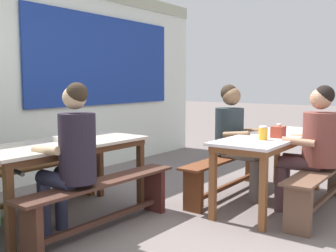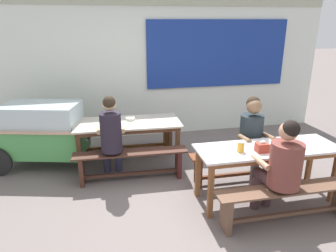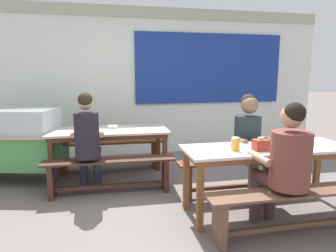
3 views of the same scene
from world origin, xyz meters
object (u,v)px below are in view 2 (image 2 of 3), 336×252
person_right_near_table (253,136)px  tissue_box (262,147)px  bench_far_back (127,137)px  dining_table_far (128,127)px  dining_table_near (267,153)px  bench_far_front (131,161)px  bench_near_front (287,200)px  person_left_back_turned (111,134)px  person_near_front (281,165)px  soup_bowl (130,119)px  food_cart (42,130)px  condiment_jar (241,147)px  bench_near_back (247,161)px

person_right_near_table → tissue_box: size_ratio=8.59×
bench_far_back → dining_table_far: bearing=-91.7°
dining_table_near → bench_far_front: 1.92m
bench_near_front → person_left_back_turned: 2.47m
bench_far_back → tissue_box: tissue_box is taller
dining_table_far → person_near_front: size_ratio=1.31×
tissue_box → soup_bowl: size_ratio=0.98×
dining_table_far → bench_far_back: (0.02, 0.53, -0.37)m
food_cart → person_right_near_table: bearing=-22.2°
dining_table_near → soup_bowl: (-1.60, 1.50, 0.10)m
tissue_box → condiment_jar: size_ratio=1.11×
bench_near_back → person_near_front: 1.08m
bench_far_front → person_left_back_turned: 0.51m
bench_far_front → soup_bowl: bearing=84.0°
dining_table_near → person_right_near_table: bearing=86.9°
dining_table_far → food_cart: size_ratio=0.93×
person_near_front → tissue_box: (-0.06, 0.34, 0.08)m
person_left_back_turned → tissue_box: bearing=-31.2°
dining_table_far → dining_table_near: (1.65, -1.40, -0.00)m
food_cart → tissue_box: (2.84, -1.81, 0.20)m
food_cart → dining_table_far: bearing=-12.0°
food_cart → soup_bowl: size_ratio=11.80×
bench_near_front → tissue_box: (-0.15, 0.41, 0.50)m
bench_far_back → bench_near_front: bearing=-56.3°
bench_near_front → tissue_box: size_ratio=11.61×
bench_far_back → bench_near_back: size_ratio=0.96×
bench_far_front → bench_near_back: size_ratio=0.96×
bench_near_back → person_near_front: person_near_front is taller
dining_table_near → condiment_jar: 0.43m
bench_far_back → person_near_front: size_ratio=1.30×
condiment_jar → person_right_near_table: bearing=50.1°
condiment_jar → dining_table_near: bearing=8.1°
bench_near_back → condiment_jar: condiment_jar is taller
dining_table_near → person_near_front: size_ratio=1.44×
bench_far_front → person_near_front: size_ratio=1.31×
bench_far_back → person_left_back_turned: (-0.29, -0.97, 0.43)m
dining_table_far → person_left_back_turned: bearing=-122.0°
dining_table_near → person_left_back_turned: bearing=153.6°
dining_table_far → person_near_front: 2.43m
bench_far_front → tissue_box: size_ratio=11.20×
food_cart → bench_near_front: bearing=-36.5°
person_near_front → person_left_back_turned: bearing=142.3°
bench_near_front → person_near_front: (-0.09, 0.06, 0.43)m
bench_far_front → person_left_back_turned: bearing=162.7°
bench_near_front → tissue_box: tissue_box is taller
dining_table_near → food_cart: size_ratio=1.02×
condiment_jar → bench_near_back: bearing=55.4°
bench_near_back → person_right_near_table: bearing=-71.0°
tissue_box → condiment_jar: bearing=166.6°
bench_near_back → food_cart: size_ratio=0.96×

